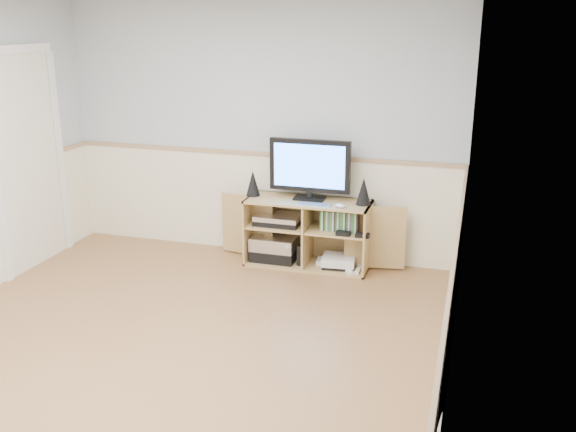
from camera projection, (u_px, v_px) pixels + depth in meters
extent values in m
cube|color=#A7724A|center=(160.00, 356.00, 4.60)|extent=(4.00, 4.50, 0.02)
cube|color=silver|center=(463.00, 212.00, 3.67)|extent=(0.02, 4.50, 2.50)
cube|color=silver|center=(260.00, 130.00, 6.28)|extent=(4.00, 0.02, 2.50)
cube|color=#F5EBC8|center=(261.00, 204.00, 6.49)|extent=(4.00, 0.01, 1.00)
cube|color=tan|center=(260.00, 154.00, 6.33)|extent=(4.00, 0.02, 0.04)
cube|color=#EEE5CE|center=(28.00, 163.00, 6.02)|extent=(0.03, 0.82, 2.00)
cube|color=tan|center=(307.00, 263.00, 6.26)|extent=(1.19, 0.44, 0.02)
cube|color=tan|center=(308.00, 202.00, 6.07)|extent=(1.19, 0.44, 0.02)
cube|color=tan|center=(251.00, 228.00, 6.33)|extent=(0.02, 0.44, 0.65)
cube|color=tan|center=(368.00, 239.00, 6.01)|extent=(0.02, 0.44, 0.65)
cube|color=tan|center=(313.00, 226.00, 6.36)|extent=(1.19, 0.02, 0.65)
cube|color=tan|center=(308.00, 233.00, 6.17)|extent=(0.02, 0.42, 0.61)
cube|color=tan|center=(278.00, 225.00, 6.23)|extent=(0.56, 0.40, 0.02)
cube|color=tan|center=(338.00, 230.00, 6.07)|extent=(0.56, 0.40, 0.02)
cube|color=tan|center=(247.00, 225.00, 6.40)|extent=(0.57, 0.12, 0.61)
cube|color=tan|center=(375.00, 237.00, 6.05)|extent=(0.57, 0.12, 0.61)
cube|color=black|center=(309.00, 198.00, 6.11)|extent=(0.29, 0.18, 0.02)
cube|color=black|center=(309.00, 194.00, 6.10)|extent=(0.05, 0.04, 0.06)
cube|color=black|center=(310.00, 166.00, 6.02)|extent=(0.78, 0.05, 0.50)
cube|color=#3077FF|center=(309.00, 166.00, 5.99)|extent=(0.68, 0.01, 0.41)
cone|color=black|center=(253.00, 183.00, 6.21)|extent=(0.13, 0.13, 0.25)
cone|color=black|center=(364.00, 191.00, 5.91)|extent=(0.14, 0.14, 0.26)
cube|color=silver|center=(315.00, 205.00, 5.91)|extent=(0.31, 0.13, 0.01)
ellipsoid|color=white|center=(340.00, 206.00, 5.85)|extent=(0.10, 0.07, 0.04)
cube|color=black|center=(275.00, 254.00, 6.34)|extent=(0.43, 0.32, 0.11)
cube|color=silver|center=(275.00, 242.00, 6.30)|extent=(0.43, 0.32, 0.13)
cube|color=black|center=(278.00, 221.00, 6.22)|extent=(0.43, 0.30, 0.05)
cube|color=silver|center=(278.00, 217.00, 6.21)|extent=(0.43, 0.30, 0.05)
cube|color=black|center=(301.00, 254.00, 6.20)|extent=(0.04, 0.14, 0.20)
cube|color=white|center=(328.00, 261.00, 6.23)|extent=(0.22, 0.18, 0.05)
cube|color=black|center=(339.00, 265.00, 6.15)|extent=(0.32, 0.27, 0.03)
cube|color=white|center=(339.00, 260.00, 6.13)|extent=(0.33, 0.29, 0.08)
cube|color=white|center=(358.00, 271.00, 6.02)|extent=(0.04, 0.14, 0.03)
cube|color=white|center=(359.00, 264.00, 6.18)|extent=(0.09, 0.15, 0.03)
cube|color=#3F8C3F|center=(340.00, 221.00, 6.02)|extent=(0.36, 0.14, 0.19)
cube|color=white|center=(358.00, 203.00, 6.18)|extent=(0.12, 0.03, 0.12)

